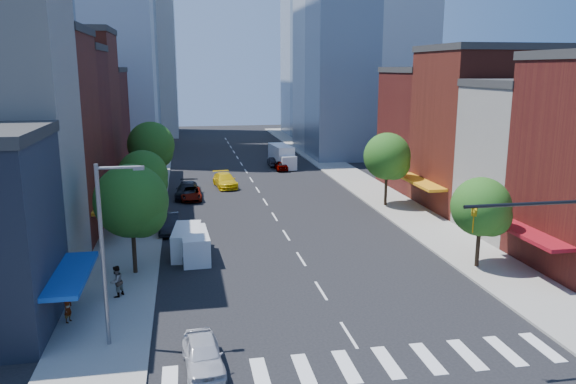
# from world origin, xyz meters

# --- Properties ---
(ground) EXTENTS (220.00, 220.00, 0.00)m
(ground) POSITION_xyz_m (0.00, 0.00, 0.00)
(ground) COLOR black
(ground) RESTS_ON ground
(sidewalk_left) EXTENTS (5.00, 120.00, 0.15)m
(sidewalk_left) POSITION_xyz_m (-12.50, 40.00, 0.07)
(sidewalk_left) COLOR gray
(sidewalk_left) RESTS_ON ground
(sidewalk_right) EXTENTS (5.00, 120.00, 0.15)m
(sidewalk_right) POSITION_xyz_m (12.50, 40.00, 0.07)
(sidewalk_right) COLOR gray
(sidewalk_right) RESTS_ON ground
(crosswalk) EXTENTS (19.00, 3.00, 0.01)m
(crosswalk) POSITION_xyz_m (0.00, -3.00, 0.01)
(crosswalk) COLOR silver
(crosswalk) RESTS_ON ground
(bldg_left_2) EXTENTS (12.00, 9.00, 16.00)m
(bldg_left_2) POSITION_xyz_m (-21.00, 20.50, 8.00)
(bldg_left_2) COLOR #581D14
(bldg_left_2) RESTS_ON ground
(bldg_left_3) EXTENTS (12.00, 8.00, 15.00)m
(bldg_left_3) POSITION_xyz_m (-21.00, 29.00, 7.50)
(bldg_left_3) COLOR #4B1412
(bldg_left_3) RESTS_ON ground
(bldg_left_4) EXTENTS (12.00, 9.00, 17.00)m
(bldg_left_4) POSITION_xyz_m (-21.00, 37.50, 8.50)
(bldg_left_4) COLOR #581D14
(bldg_left_4) RESTS_ON ground
(bldg_left_5) EXTENTS (12.00, 10.00, 13.00)m
(bldg_left_5) POSITION_xyz_m (-21.00, 47.00, 6.50)
(bldg_left_5) COLOR #4B1412
(bldg_left_5) RESTS_ON ground
(bldg_right_1) EXTENTS (12.00, 8.00, 12.00)m
(bldg_right_1) POSITION_xyz_m (21.00, 15.00, 6.00)
(bldg_right_1) COLOR beige
(bldg_right_1) RESTS_ON ground
(bldg_right_2) EXTENTS (12.00, 10.00, 15.00)m
(bldg_right_2) POSITION_xyz_m (21.00, 24.00, 7.50)
(bldg_right_2) COLOR #581D14
(bldg_right_2) RESTS_ON ground
(bldg_right_3) EXTENTS (12.00, 10.00, 13.00)m
(bldg_right_3) POSITION_xyz_m (21.00, 34.00, 6.50)
(bldg_right_3) COLOR #4B1412
(bldg_right_3) RESTS_ON ground
(streetlight) EXTENTS (2.25, 0.25, 9.00)m
(streetlight) POSITION_xyz_m (-11.81, 1.00, 5.28)
(streetlight) COLOR slate
(streetlight) RESTS_ON sidewalk_left
(tree_left_near) EXTENTS (4.80, 4.80, 7.30)m
(tree_left_near) POSITION_xyz_m (-11.35, 10.92, 4.87)
(tree_left_near) COLOR black
(tree_left_near) RESTS_ON sidewalk_left
(tree_left_mid) EXTENTS (4.20, 4.20, 6.65)m
(tree_left_mid) POSITION_xyz_m (-11.35, 21.92, 4.53)
(tree_left_mid) COLOR black
(tree_left_mid) RESTS_ON sidewalk_left
(tree_left_far) EXTENTS (5.00, 5.00, 7.75)m
(tree_left_far) POSITION_xyz_m (-11.35, 35.92, 5.20)
(tree_left_far) COLOR black
(tree_left_far) RESTS_ON sidewalk_left
(tree_right_near) EXTENTS (4.00, 4.00, 6.20)m
(tree_right_near) POSITION_xyz_m (11.65, 7.92, 4.19)
(tree_right_near) COLOR black
(tree_right_near) RESTS_ON sidewalk_right
(tree_right_far) EXTENTS (4.60, 4.60, 7.20)m
(tree_right_far) POSITION_xyz_m (11.65, 25.92, 4.86)
(tree_right_far) COLOR black
(tree_right_far) RESTS_ON sidewalk_right
(parked_car_front) EXTENTS (2.04, 4.38, 1.45)m
(parked_car_front) POSITION_xyz_m (-7.50, -2.00, 0.73)
(parked_car_front) COLOR silver
(parked_car_front) RESTS_ON ground
(parked_car_second) EXTENTS (1.72, 4.73, 1.55)m
(parked_car_second) POSITION_xyz_m (-9.50, 20.72, 0.77)
(parked_car_second) COLOR black
(parked_car_second) RESTS_ON ground
(parked_car_third) EXTENTS (2.25, 4.67, 1.28)m
(parked_car_third) POSITION_xyz_m (-7.50, 32.44, 0.64)
(parked_car_third) COLOR #999999
(parked_car_third) RESTS_ON ground
(parked_car_rear) EXTENTS (2.77, 5.65, 1.58)m
(parked_car_rear) POSITION_xyz_m (-7.87, 33.65, 0.79)
(parked_car_rear) COLOR black
(parked_car_rear) RESTS_ON ground
(cargo_van_near) EXTENTS (2.30, 4.85, 2.00)m
(cargo_van_near) POSITION_xyz_m (-8.08, 14.51, 0.99)
(cargo_van_near) COLOR silver
(cargo_van_near) RESTS_ON ground
(cargo_van_far) EXTENTS (2.09, 4.77, 2.00)m
(cargo_van_far) POSITION_xyz_m (-7.49, 13.43, 0.99)
(cargo_van_far) COLOR silver
(cargo_van_far) RESTS_ON ground
(taxi) EXTENTS (2.87, 5.72, 1.59)m
(taxi) POSITION_xyz_m (-3.51, 38.17, 0.80)
(taxi) COLOR yellow
(taxi) RESTS_ON ground
(traffic_car_oncoming) EXTENTS (1.44, 4.03, 1.32)m
(traffic_car_oncoming) POSITION_xyz_m (4.27, 51.09, 0.66)
(traffic_car_oncoming) COLOR black
(traffic_car_oncoming) RESTS_ON ground
(traffic_car_far) EXTENTS (1.78, 4.01, 1.34)m
(traffic_car_far) POSITION_xyz_m (4.78, 47.84, 0.67)
(traffic_car_far) COLOR #999999
(traffic_car_far) RESTS_ON ground
(box_truck) EXTENTS (2.88, 7.59, 2.99)m
(box_truck) POSITION_xyz_m (5.34, 50.50, 1.41)
(box_truck) COLOR white
(box_truck) RESTS_ON ground
(pedestrian_near) EXTENTS (0.56, 0.66, 1.53)m
(pedestrian_near) POSITION_xyz_m (-14.43, 3.93, 0.91)
(pedestrian_near) COLOR #999999
(pedestrian_near) RESTS_ON sidewalk_left
(pedestrian_far) EXTENTS (1.12, 1.17, 1.90)m
(pedestrian_far) POSITION_xyz_m (-12.25, 7.03, 1.10)
(pedestrian_far) COLOR #999999
(pedestrian_far) RESTS_ON sidewalk_left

